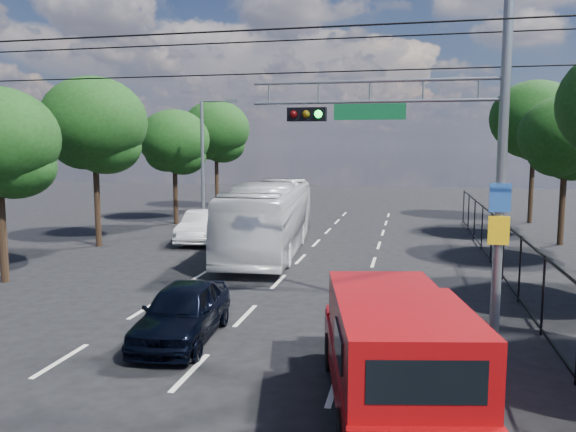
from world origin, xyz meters
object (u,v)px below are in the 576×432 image
(red_pickup, at_px, (393,347))
(white_van, at_px, (203,226))
(signal_mast, at_px, (451,121))
(white_bus, at_px, (269,218))
(navy_hatchback, at_px, (183,311))

(red_pickup, bearing_deg, white_van, 120.95)
(signal_mast, xyz_separation_m, red_pickup, (-1.17, -4.78, -4.10))
(signal_mast, relative_size, white_bus, 0.86)
(signal_mast, bearing_deg, white_bus, 127.13)
(white_bus, relative_size, white_van, 2.40)
(signal_mast, distance_m, red_pickup, 6.41)
(white_bus, bearing_deg, white_van, 146.18)
(navy_hatchback, relative_size, white_bus, 0.37)
(white_bus, height_order, white_van, white_bus)
(red_pickup, xyz_separation_m, navy_hatchback, (-5.04, 2.63, -0.44))
(white_van, bearing_deg, red_pickup, -64.98)
(signal_mast, bearing_deg, white_van, 133.79)
(white_van, bearing_deg, signal_mast, -52.14)
(signal_mast, xyz_separation_m, white_bus, (-6.88, 9.09, -3.70))
(signal_mast, relative_size, white_van, 2.05)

